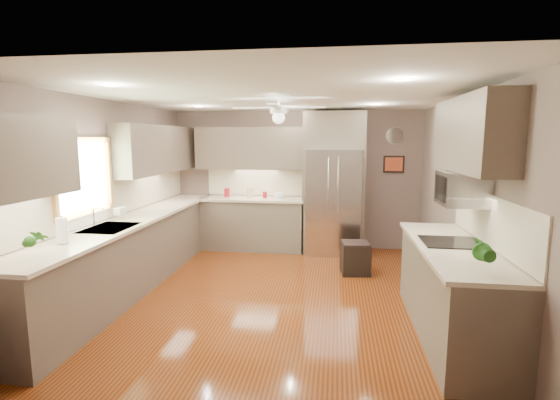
% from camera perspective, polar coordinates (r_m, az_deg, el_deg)
% --- Properties ---
extents(floor, '(5.00, 5.00, 0.00)m').
position_cam_1_polar(floor, '(5.35, -0.64, -13.24)').
color(floor, '#441F09').
rests_on(floor, ground).
extents(ceiling, '(5.00, 5.00, 0.00)m').
position_cam_1_polar(ceiling, '(5.00, -0.69, 14.46)').
color(ceiling, white).
rests_on(ceiling, ground).
extents(wall_back, '(4.50, 0.00, 4.50)m').
position_cam_1_polar(wall_back, '(7.49, 2.18, 2.88)').
color(wall_back, '#68564F').
rests_on(wall_back, ground).
extents(wall_front, '(4.50, 0.00, 4.50)m').
position_cam_1_polar(wall_front, '(2.63, -8.87, -7.74)').
color(wall_front, '#68564F').
rests_on(wall_front, ground).
extents(wall_left, '(0.00, 5.00, 5.00)m').
position_cam_1_polar(wall_left, '(5.80, -23.24, 0.56)').
color(wall_left, '#68564F').
rests_on(wall_left, ground).
extents(wall_right, '(0.00, 5.00, 5.00)m').
position_cam_1_polar(wall_right, '(5.19, 24.71, -0.38)').
color(wall_right, '#68564F').
rests_on(wall_right, ground).
extents(canister_a, '(0.13, 0.13, 0.16)m').
position_cam_1_polar(canister_a, '(7.46, -7.45, 1.02)').
color(canister_a, maroon).
rests_on(canister_a, back_run).
extents(canister_c, '(0.15, 0.15, 0.19)m').
position_cam_1_polar(canister_c, '(7.38, -4.21, 1.06)').
color(canister_c, tan).
rests_on(canister_c, back_run).
extents(canister_d, '(0.09, 0.09, 0.11)m').
position_cam_1_polar(canister_d, '(7.28, -2.15, 0.75)').
color(canister_d, maroon).
rests_on(canister_d, back_run).
extents(soap_bottle, '(0.10, 0.10, 0.21)m').
position_cam_1_polar(soap_bottle, '(5.78, -21.41, -1.40)').
color(soap_bottle, white).
rests_on(soap_bottle, left_run).
extents(potted_plant_left, '(0.20, 0.16, 0.33)m').
position_cam_1_polar(potted_plant_left, '(4.25, -31.52, -4.70)').
color(potted_plant_left, '#225819').
rests_on(potted_plant_left, left_run).
extents(potted_plant_right, '(0.20, 0.17, 0.34)m').
position_cam_1_polar(potted_plant_right, '(3.61, 26.52, -6.36)').
color(potted_plant_right, '#225819').
rests_on(potted_plant_right, right_run).
extents(bowl, '(0.20, 0.20, 0.05)m').
position_cam_1_polar(bowl, '(7.24, -0.12, 0.41)').
color(bowl, tan).
rests_on(bowl, back_run).
extents(left_run, '(0.65, 4.70, 1.45)m').
position_cam_1_polar(left_run, '(5.93, -19.59, -6.63)').
color(left_run, brown).
rests_on(left_run, ground).
extents(back_run, '(1.85, 0.65, 1.45)m').
position_cam_1_polar(back_run, '(7.42, -3.67, -3.17)').
color(back_run, brown).
rests_on(back_run, ground).
extents(uppers, '(4.50, 4.70, 0.95)m').
position_cam_1_polar(uppers, '(5.81, -6.92, 7.36)').
color(uppers, brown).
rests_on(uppers, wall_left).
extents(window, '(0.05, 1.12, 0.92)m').
position_cam_1_polar(window, '(5.33, -25.91, 3.01)').
color(window, '#BFF2B2').
rests_on(window, wall_left).
extents(sink, '(0.50, 0.70, 0.32)m').
position_cam_1_polar(sink, '(5.27, -22.84, -3.94)').
color(sink, silver).
rests_on(sink, left_run).
extents(refrigerator, '(1.06, 0.75, 2.45)m').
position_cam_1_polar(refrigerator, '(7.11, 7.52, 2.02)').
color(refrigerator, silver).
rests_on(refrigerator, ground).
extents(right_run, '(0.70, 2.20, 1.45)m').
position_cam_1_polar(right_run, '(4.54, 23.09, -11.47)').
color(right_run, brown).
rests_on(right_run, ground).
extents(microwave, '(0.43, 0.55, 0.34)m').
position_cam_1_polar(microwave, '(4.58, 24.17, 1.47)').
color(microwave, silver).
rests_on(microwave, wall_right).
extents(ceiling_fan, '(1.18, 1.18, 0.32)m').
position_cam_1_polar(ceiling_fan, '(5.28, -0.19, 12.31)').
color(ceiling_fan, white).
rests_on(ceiling_fan, ceiling).
extents(recessed_lights, '(2.84, 3.14, 0.01)m').
position_cam_1_polar(recessed_lights, '(5.39, -0.47, 13.96)').
color(recessed_lights, white).
rests_on(recessed_lights, ceiling).
extents(wall_clock, '(0.30, 0.03, 0.30)m').
position_cam_1_polar(wall_clock, '(7.46, 15.85, 8.70)').
color(wall_clock, white).
rests_on(wall_clock, wall_back).
extents(framed_print, '(0.36, 0.03, 0.30)m').
position_cam_1_polar(framed_print, '(7.47, 15.70, 4.87)').
color(framed_print, black).
rests_on(framed_print, wall_back).
extents(stool, '(0.45, 0.45, 0.48)m').
position_cam_1_polar(stool, '(6.20, 10.55, -7.97)').
color(stool, black).
rests_on(stool, ground).
extents(paper_towel, '(0.11, 0.11, 0.27)m').
position_cam_1_polar(paper_towel, '(4.62, -28.33, -3.76)').
color(paper_towel, white).
rests_on(paper_towel, left_run).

